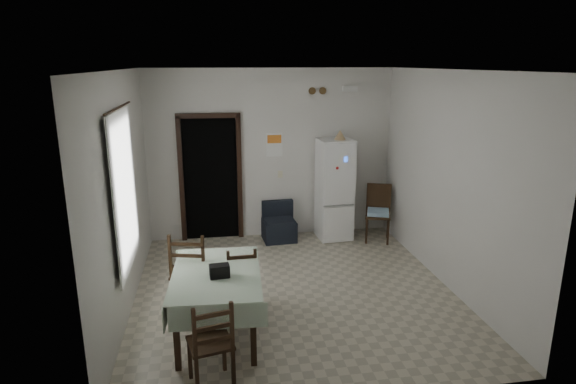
% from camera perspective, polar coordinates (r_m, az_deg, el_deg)
% --- Properties ---
extents(ground, '(4.50, 4.50, 0.00)m').
position_cam_1_polar(ground, '(6.64, 0.72, -11.60)').
color(ground, '#ACA48D').
rests_on(ground, ground).
extents(ceiling, '(4.20, 4.50, 0.02)m').
position_cam_1_polar(ceiling, '(5.93, 0.81, 14.28)').
color(ceiling, white).
rests_on(ceiling, ground).
extents(wall_back, '(4.20, 0.02, 2.90)m').
position_cam_1_polar(wall_back, '(8.30, -1.98, 4.46)').
color(wall_back, silver).
rests_on(wall_back, ground).
extents(wall_front, '(4.20, 0.02, 2.90)m').
position_cam_1_polar(wall_front, '(4.04, 6.43, -7.35)').
color(wall_front, silver).
rests_on(wall_front, ground).
extents(wall_left, '(0.02, 4.50, 2.90)m').
position_cam_1_polar(wall_left, '(6.13, -18.95, -0.24)').
color(wall_left, silver).
rests_on(wall_left, ground).
extents(wall_right, '(0.02, 4.50, 2.90)m').
position_cam_1_polar(wall_right, '(6.81, 18.44, 1.29)').
color(wall_right, silver).
rests_on(wall_right, ground).
extents(doorway, '(1.06, 0.52, 2.22)m').
position_cam_1_polar(doorway, '(8.51, -9.16, 1.86)').
color(doorway, black).
rests_on(doorway, ground).
extents(window_recess, '(0.10, 1.20, 1.60)m').
position_cam_1_polar(window_recess, '(5.92, -19.81, 0.16)').
color(window_recess, silver).
rests_on(window_recess, ground).
extents(curtain, '(0.02, 1.45, 1.85)m').
position_cam_1_polar(curtain, '(5.90, -18.76, 0.21)').
color(curtain, white).
rests_on(curtain, ground).
extents(curtain_rod, '(0.02, 1.60, 0.02)m').
position_cam_1_polar(curtain_rod, '(5.74, -19.47, 9.41)').
color(curtain_rod, black).
rests_on(curtain_rod, ground).
extents(calendar, '(0.28, 0.02, 0.40)m').
position_cam_1_polar(calendar, '(8.26, -1.63, 5.61)').
color(calendar, white).
rests_on(calendar, ground).
extents(calendar_image, '(0.24, 0.01, 0.14)m').
position_cam_1_polar(calendar_image, '(8.24, -1.63, 6.29)').
color(calendar_image, orange).
rests_on(calendar_image, ground).
extents(light_switch, '(0.08, 0.02, 0.12)m').
position_cam_1_polar(light_switch, '(8.38, -0.93, 2.12)').
color(light_switch, beige).
rests_on(light_switch, ground).
extents(vent_left, '(0.12, 0.03, 0.12)m').
position_cam_1_polar(vent_left, '(8.27, 2.88, 11.89)').
color(vent_left, brown).
rests_on(vent_left, ground).
extents(vent_right, '(0.12, 0.03, 0.12)m').
position_cam_1_polar(vent_right, '(8.31, 4.12, 11.88)').
color(vent_right, brown).
rests_on(vent_right, ground).
extents(emergency_light, '(0.25, 0.07, 0.09)m').
position_cam_1_polar(emergency_light, '(8.41, 7.35, 12.04)').
color(emergency_light, white).
rests_on(emergency_light, ground).
extents(fridge, '(0.59, 0.59, 1.73)m').
position_cam_1_polar(fridge, '(8.32, 5.53, 0.31)').
color(fridge, white).
rests_on(fridge, ground).
extents(tan_cone, '(0.21, 0.21, 0.16)m').
position_cam_1_polar(tan_cone, '(8.12, 6.19, 6.75)').
color(tan_cone, tan).
rests_on(tan_cone, fridge).
extents(navy_seat, '(0.58, 0.56, 0.66)m').
position_cam_1_polar(navy_seat, '(8.29, -1.06, -3.56)').
color(navy_seat, black).
rests_on(navy_seat, ground).
extents(corner_chair, '(0.54, 0.54, 0.97)m').
position_cam_1_polar(corner_chair, '(8.36, 10.62, -2.55)').
color(corner_chair, black).
rests_on(corner_chair, ground).
extents(dining_table, '(1.04, 1.50, 0.76)m').
position_cam_1_polar(dining_table, '(5.58, -8.37, -12.94)').
color(dining_table, '#B1C8AB').
rests_on(dining_table, ground).
extents(black_bag, '(0.22, 0.15, 0.14)m').
position_cam_1_polar(black_bag, '(5.27, -8.12, -9.25)').
color(black_bag, black).
rests_on(black_bag, dining_table).
extents(dining_chair_far_left, '(0.55, 0.55, 1.07)m').
position_cam_1_polar(dining_chair_far_left, '(6.04, -11.27, -9.17)').
color(dining_chair_far_left, black).
rests_on(dining_chair_far_left, ground).
extents(dining_chair_far_right, '(0.38, 0.38, 0.86)m').
position_cam_1_polar(dining_chair_far_right, '(6.01, -5.58, -10.14)').
color(dining_chair_far_right, black).
rests_on(dining_chair_far_right, ground).
extents(dining_chair_near_head, '(0.47, 0.47, 0.93)m').
position_cam_1_polar(dining_chair_near_head, '(4.77, -9.21, -17.11)').
color(dining_chair_near_head, black).
rests_on(dining_chair_near_head, ground).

